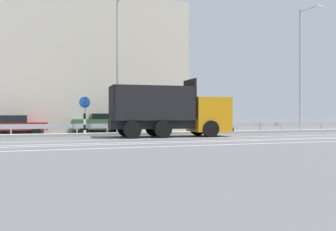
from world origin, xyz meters
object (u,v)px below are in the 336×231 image
Objects in this scene: street_lamp_1 at (118,60)px; street_lamp_2 at (302,64)px; dump_truck at (185,116)px; parked_car_3 at (101,123)px; parked_car_2 at (14,125)px; median_road_sign at (85,115)px.

street_lamp_2 is (15.30, 0.16, 0.44)m from street_lamp_1.
dump_truck is 7.99m from parked_car_3.
parked_car_3 is (-15.64, 3.94, -4.74)m from street_lamp_2.
street_lamp_1 reaches higher than parked_car_3.
dump_truck is 12.33m from parked_car_2.
parked_car_2 is (-4.36, 3.83, -0.71)m from median_road_sign.
street_lamp_2 is (17.50, -0.12, 4.10)m from median_road_sign.
street_lamp_1 is at bearing -7.27° from median_road_sign.
street_lamp_1 is at bearing -122.92° from dump_truck.
dump_truck reaches higher than parked_car_3.
street_lamp_2 is 16.81m from parked_car_3.
median_road_sign is 4.30m from parked_car_3.
street_lamp_2 reaches higher than median_road_sign.
dump_truck is 12.76m from street_lamp_2.
median_road_sign is (-5.83, 3.09, 0.09)m from dump_truck.
street_lamp_2 reaches higher than street_lamp_1.
street_lamp_1 is (2.20, -0.28, 3.67)m from median_road_sign.
median_road_sign is 0.28× the size of street_lamp_1.
median_road_sign is at bearing 179.62° from street_lamp_2.
street_lamp_2 is 2.27× the size of parked_car_3.
street_lamp_1 is 5.96m from parked_car_3.
parked_car_3 is (-3.96, 6.92, -0.55)m from dump_truck.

